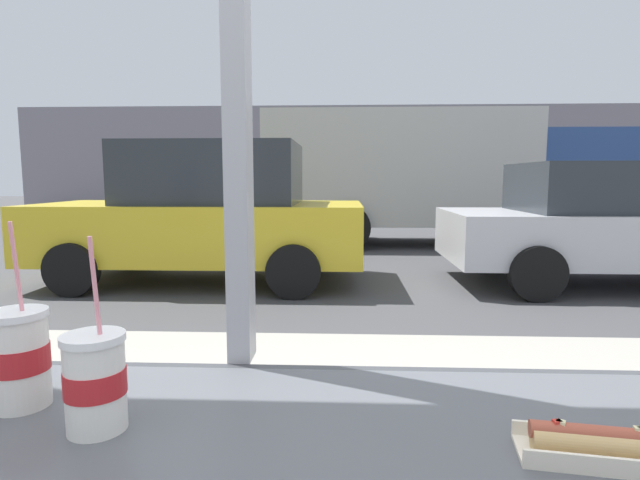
% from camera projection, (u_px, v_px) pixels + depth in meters
% --- Properties ---
extents(ground_plane, '(60.00, 60.00, 0.00)m').
position_uv_depth(ground_plane, '(330.00, 256.00, 9.11)').
color(ground_plane, '#424244').
extents(sidewalk_strip, '(16.00, 2.80, 0.12)m').
position_uv_depth(sidewalk_strip, '(300.00, 422.00, 2.75)').
color(sidewalk_strip, '#9E998E').
rests_on(sidewalk_strip, ground).
extents(building_facade_far, '(28.00, 1.20, 4.49)m').
position_uv_depth(building_facade_far, '(338.00, 159.00, 22.16)').
color(building_facade_far, gray).
rests_on(building_facade_far, ground).
extents(soda_cup_left, '(0.10, 0.10, 0.33)m').
position_uv_depth(soda_cup_left, '(19.00, 357.00, 0.88)').
color(soda_cup_left, silver).
rests_on(soda_cup_left, window_counter).
extents(soda_cup_right, '(0.10, 0.10, 0.32)m').
position_uv_depth(soda_cup_right, '(95.00, 380.00, 0.80)').
color(soda_cup_right, silver).
rests_on(soda_cup_right, window_counter).
extents(hotdog_tray_near, '(0.27, 0.13, 0.05)m').
position_uv_depth(hotdog_tray_near, '(614.00, 446.00, 0.71)').
color(hotdog_tray_near, beige).
rests_on(hotdog_tray_near, window_counter).
extents(parked_car_yellow, '(4.25, 2.03, 1.85)m').
position_uv_depth(parked_car_yellow, '(206.00, 214.00, 6.71)').
color(parked_car_yellow, gold).
rests_on(parked_car_yellow, ground).
extents(parked_car_silver, '(4.31, 2.03, 1.59)m').
position_uv_depth(parked_car_silver, '(614.00, 223.00, 6.49)').
color(parked_car_silver, '#BCBCC1').
rests_on(parked_car_silver, ground).
extents(box_truck, '(7.13, 2.44, 2.73)m').
position_uv_depth(box_truck, '(432.00, 172.00, 10.58)').
color(box_truck, beige).
rests_on(box_truck, ground).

